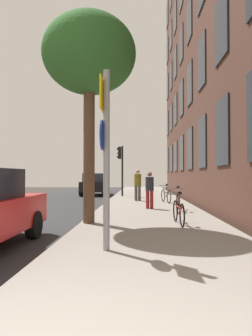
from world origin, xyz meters
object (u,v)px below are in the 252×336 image
(tree_near, at_px, (89,57))
(pedestrian_0, at_px, (150,187))
(bicycle_0, at_px, (179,211))
(pedestrian_1, at_px, (138,183))
(bicycle_2, at_px, (166,195))
(car_1, at_px, (95,184))
(bicycle_1, at_px, (178,201))
(traffic_light, at_px, (121,162))
(sign_post, at_px, (105,146))

(tree_near, xyz_separation_m, pedestrian_0, (1.88, 3.80, -3.97))
(bicycle_0, relative_size, pedestrian_1, 0.99)
(bicycle_2, relative_size, pedestrian_1, 1.00)
(tree_near, height_order, bicycle_0, tree_near)
(pedestrian_1, distance_m, car_1, 6.93)
(tree_near, distance_m, car_1, 14.55)
(bicycle_1, bearing_deg, car_1, 114.23)
(bicycle_1, bearing_deg, bicycle_0, -97.14)
(traffic_light, relative_size, pedestrian_1, 1.95)
(bicycle_1, xyz_separation_m, pedestrian_1, (-1.59, 4.59, 0.59))
(pedestrian_1, height_order, car_1, pedestrian_1)
(car_1, bearing_deg, bicycle_2, -56.94)
(bicycle_1, height_order, pedestrian_1, pedestrian_1)
(bicycle_0, height_order, pedestrian_0, pedestrian_0)
(tree_near, bearing_deg, pedestrian_1, 79.91)
(sign_post, relative_size, tree_near, 0.55)
(bicycle_0, bearing_deg, pedestrian_1, 98.61)
(pedestrian_0, bearing_deg, bicycle_1, -32.46)
(bicycle_0, distance_m, pedestrian_0, 4.03)
(bicycle_2, bearing_deg, pedestrian_0, -107.86)
(bicycle_0, xyz_separation_m, pedestrian_1, (-1.19, 7.83, 0.61))
(bicycle_2, relative_size, car_1, 0.41)
(bicycle_0, bearing_deg, sign_post, -119.87)
(sign_post, distance_m, bicycle_1, 6.79)
(tree_near, distance_m, bicycle_0, 5.16)
(tree_near, height_order, pedestrian_1, tree_near)
(bicycle_0, xyz_separation_m, car_1, (-4.42, 13.96, 0.36))
(traffic_light, bearing_deg, pedestrian_1, -72.35)
(sign_post, xyz_separation_m, bicycle_1, (2.14, 6.26, -1.54))
(bicycle_0, distance_m, bicycle_2, 6.81)
(bicycle_1, xyz_separation_m, pedestrian_0, (-1.08, 0.69, 0.50))
(tree_near, xyz_separation_m, bicycle_0, (2.56, -0.14, -4.48))
(tree_near, relative_size, car_1, 1.45)
(bicycle_0, distance_m, pedestrian_1, 7.95)
(bicycle_1, relative_size, bicycle_2, 1.00)
(pedestrian_0, height_order, car_1, pedestrian_0)
(sign_post, xyz_separation_m, bicycle_2, (1.98, 9.81, -1.55))
(tree_near, relative_size, bicycle_1, 3.59)
(car_1, bearing_deg, bicycle_1, -65.77)
(pedestrian_1, bearing_deg, pedestrian_0, -82.53)
(pedestrian_0, bearing_deg, tree_near, -116.33)
(sign_post, bearing_deg, bicycle_2, 78.61)
(traffic_light, relative_size, pedestrian_0, 2.17)
(pedestrian_1, xyz_separation_m, car_1, (-3.23, 6.13, -0.25))
(bicycle_2, bearing_deg, sign_post, -101.39)
(sign_post, bearing_deg, bicycle_1, 71.15)
(car_1, bearing_deg, bicycle_0, -72.45)
(traffic_light, height_order, pedestrian_1, traffic_light)
(bicycle_2, bearing_deg, bicycle_0, -92.08)
(pedestrian_0, bearing_deg, car_1, 110.45)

